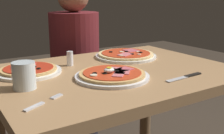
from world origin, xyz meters
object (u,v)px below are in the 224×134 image
water_glass_near (24,77)px  pizza_across_left (126,55)px  pizza_foreground (112,75)px  pizza_across_right (29,70)px  salt_shaker (70,59)px  dining_table (115,100)px  fork (41,103)px  knife (187,76)px  diner_person (76,75)px

water_glass_near → pizza_across_left: bearing=20.7°
pizza_across_left → water_glass_near: size_ratio=3.33×
pizza_foreground → pizza_across_right: bearing=136.1°
pizza_across_right → salt_shaker: 0.20m
pizza_across_left → salt_shaker: size_ratio=4.73×
dining_table → salt_shaker: size_ratio=15.28×
pizza_across_right → fork: bearing=-100.9°
pizza_foreground → knife: bearing=-30.5°
dining_table → knife: size_ratio=5.23×
pizza_across_right → fork: 0.37m
pizza_across_left → knife: bearing=-90.9°
pizza_foreground → water_glass_near: 0.33m
pizza_foreground → water_glass_near: bearing=170.4°
salt_shaker → pizza_across_left: bearing=1.2°
dining_table → pizza_across_left: pizza_across_left is taller
pizza_across_right → diner_person: (0.45, 0.52, -0.22)m
dining_table → diner_person: size_ratio=0.87×
pizza_across_right → water_glass_near: (-0.07, -0.19, 0.03)m
salt_shaker → diner_person: 0.61m
salt_shaker → dining_table: bearing=-53.3°
dining_table → water_glass_near: (-0.40, -0.04, 0.18)m
dining_table → water_glass_near: 0.44m
knife → fork: bearing=176.5°
water_glass_near → diner_person: size_ratio=0.08×
pizza_across_right → water_glass_near: 0.21m
knife → diner_person: size_ratio=0.17×
dining_table → pizza_across_right: pizza_across_right is taller
dining_table → knife: knife is taller
fork → salt_shaker: salt_shaker is taller
water_glass_near → diner_person: (0.52, 0.71, -0.25)m
diner_person → knife: bearing=93.7°
dining_table → fork: (-0.40, -0.21, 0.14)m
salt_shaker → diner_person: size_ratio=0.06×
dining_table → diner_person: bearing=79.7°
fork → knife: bearing=-3.5°
pizza_foreground → diner_person: bearing=75.7°
pizza_foreground → fork: bearing=-160.6°
pizza_foreground → knife: (0.25, -0.15, -0.01)m
dining_table → fork: fork is taller
dining_table → pizza_across_right: 0.39m
water_glass_near → salt_shaker: bearing=38.8°
pizza_foreground → salt_shaker: bearing=102.1°
salt_shaker → knife: bearing=-53.4°
knife → salt_shaker: size_ratio=2.92×
knife → pizza_foreground: bearing=149.5°
knife → water_glass_near: bearing=160.6°
pizza_across_left → water_glass_near: 0.63m
water_glass_near → salt_shaker: size_ratio=1.42×
pizza_foreground → diner_person: diner_person is taller
pizza_foreground → pizza_across_left: (0.26, 0.28, -0.00)m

